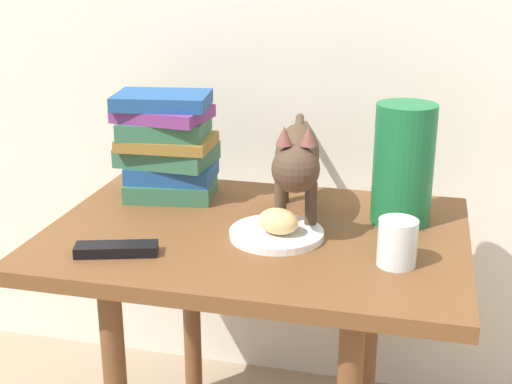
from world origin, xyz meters
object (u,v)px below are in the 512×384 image
(plate, at_px, (277,234))
(cat, at_px, (297,158))
(bread_roll, at_px, (278,221))
(book_stack, at_px, (167,145))
(green_vase, at_px, (403,164))
(side_table, at_px, (256,266))
(candle_jar, at_px, (397,245))
(tv_remote, at_px, (116,249))

(plate, xyz_separation_m, cat, (0.02, 0.10, 0.13))
(bread_roll, bearing_deg, plate, 113.92)
(plate, distance_m, cat, 0.16)
(book_stack, bearing_deg, plate, -31.79)
(plate, distance_m, green_vase, 0.29)
(side_table, xyz_separation_m, candle_jar, (0.28, -0.10, 0.12))
(green_vase, distance_m, candle_jar, 0.23)
(plate, xyz_separation_m, green_vase, (0.23, 0.14, 0.12))
(bread_roll, distance_m, cat, 0.15)
(plate, height_order, tv_remote, tv_remote)
(plate, height_order, candle_jar, candle_jar)
(green_vase, xyz_separation_m, candle_jar, (0.00, -0.21, -0.08))
(book_stack, bearing_deg, candle_jar, -25.76)
(plate, bearing_deg, cat, 79.26)
(cat, distance_m, candle_jar, 0.29)
(candle_jar, relative_size, tv_remote, 0.57)
(cat, bearing_deg, candle_jar, -39.05)
(book_stack, height_order, green_vase, green_vase)
(green_vase, xyz_separation_m, tv_remote, (-0.50, -0.29, -0.11))
(plate, xyz_separation_m, tv_remote, (-0.27, -0.15, 0.00))
(cat, xyz_separation_m, book_stack, (-0.31, 0.08, -0.01))
(plate, xyz_separation_m, candle_jar, (0.23, -0.07, 0.03))
(side_table, bearing_deg, green_vase, 22.67)
(cat, distance_m, book_stack, 0.32)
(side_table, height_order, candle_jar, candle_jar)
(side_table, relative_size, plate, 4.50)
(cat, height_order, candle_jar, cat)
(green_vase, distance_m, tv_remote, 0.59)
(cat, bearing_deg, side_table, -132.09)
(side_table, relative_size, book_stack, 3.53)
(cat, distance_m, tv_remote, 0.40)
(side_table, xyz_separation_m, plate, (0.05, -0.03, 0.09))
(plate, relative_size, tv_remote, 1.23)
(plate, relative_size, cat, 0.39)
(side_table, relative_size, tv_remote, 5.52)
(book_stack, distance_m, candle_jar, 0.58)
(bread_roll, bearing_deg, side_table, 142.98)
(bread_roll, xyz_separation_m, book_stack, (-0.29, 0.19, 0.08))
(side_table, relative_size, cat, 1.74)
(cat, height_order, green_vase, green_vase)
(plate, bearing_deg, side_table, 150.87)
(side_table, distance_m, green_vase, 0.36)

